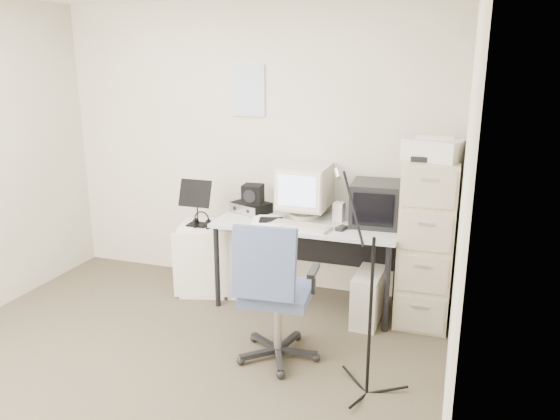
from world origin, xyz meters
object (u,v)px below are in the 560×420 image
(desk, at_px, (308,263))
(office_chair, at_px, (278,290))
(filing_cabinet, at_px, (427,241))
(side_cart, at_px, (211,258))

(desk, distance_m, office_chair, 0.93)
(filing_cabinet, height_order, desk, filing_cabinet)
(office_chair, xyz_separation_m, side_cart, (-0.93, 0.88, -0.19))
(filing_cabinet, relative_size, office_chair, 1.28)
(side_cart, bearing_deg, desk, -13.44)
(desk, height_order, office_chair, office_chair)
(filing_cabinet, bearing_deg, side_cart, -178.07)
(filing_cabinet, distance_m, side_cart, 1.87)
(desk, distance_m, side_cart, 0.89)
(filing_cabinet, xyz_separation_m, office_chair, (-0.91, -0.95, -0.14))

